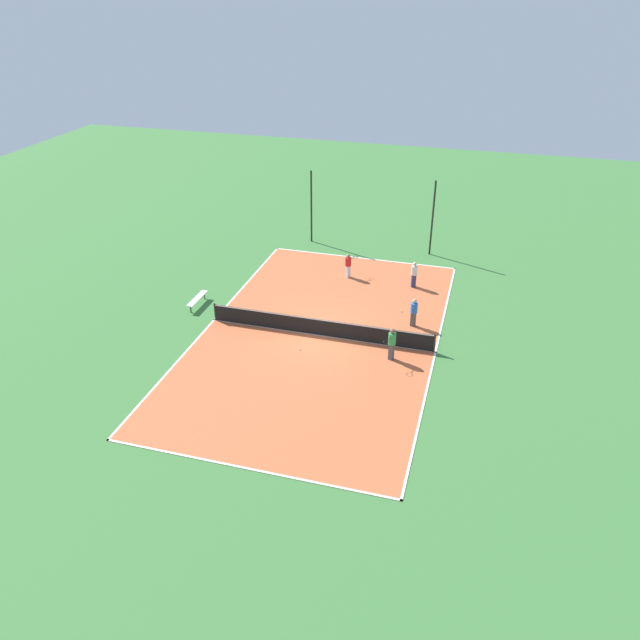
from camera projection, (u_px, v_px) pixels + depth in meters
ground_plane at (320, 335)px, 31.53m from camera, size 80.00×80.00×0.00m
court_surface at (320, 335)px, 31.53m from camera, size 11.74×20.17×0.02m
tennis_net at (320, 327)px, 31.28m from camera, size 11.54×0.10×0.98m
bench at (197, 299)px, 34.17m from camera, size 0.36×1.99×0.45m
player_far_white at (414, 273)px, 35.91m from camera, size 0.47×0.47×1.55m
player_near_blue at (414, 311)px, 31.94m from camera, size 0.47×0.47×1.54m
player_far_green at (392, 342)px, 29.13m from camera, size 0.60×0.99×1.65m
player_coach_red at (348, 264)px, 37.09m from camera, size 0.80×0.96×1.49m
tennis_ball_near_net at (300, 349)px, 30.26m from camera, size 0.07×0.07×0.07m
tennis_ball_midcourt at (402, 311)px, 33.63m from camera, size 0.07×0.07×0.07m
fence_post_back_left at (311, 207)px, 41.27m from camera, size 0.12×0.12×4.88m
fence_post_back_right at (433, 218)px, 39.36m from camera, size 0.12×0.12×4.88m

